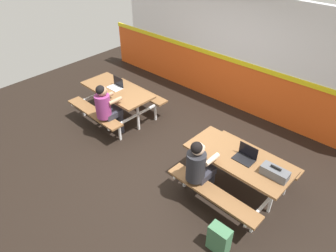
{
  "coord_description": "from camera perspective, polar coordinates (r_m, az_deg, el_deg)",
  "views": [
    {
      "loc": [
        3.18,
        -3.36,
        3.91
      ],
      "look_at": [
        0.0,
        0.14,
        0.55
      ],
      "focal_mm": 32.74,
      "sensor_mm": 36.0,
      "label": 1
    }
  ],
  "objects": [
    {
      "name": "ground_plane",
      "position": [
        6.07,
        -0.87,
        -4.87
      ],
      "size": [
        10.0,
        10.0,
        0.02
      ],
      "primitive_type": "cube",
      "color": "black"
    },
    {
      "name": "accent_backdrop",
      "position": [
        7.13,
        12.82,
        12.57
      ],
      "size": [
        8.0,
        0.14,
        2.6
      ],
      "color": "#E55119",
      "rests_on": "ground"
    },
    {
      "name": "picnic_table_left",
      "position": [
        6.82,
        -9.4,
        5.57
      ],
      "size": [
        1.7,
        1.59,
        0.74
      ],
      "color": "brown",
      "rests_on": "ground"
    },
    {
      "name": "picnic_table_right",
      "position": [
        5.05,
        12.79,
        -7.11
      ],
      "size": [
        1.7,
        1.59,
        0.74
      ],
      "color": "brown",
      "rests_on": "ground"
    },
    {
      "name": "student_nearer",
      "position": [
        6.21,
        -11.36,
        3.57
      ],
      "size": [
        0.37,
        0.53,
        1.21
      ],
      "color": "#2D2D38",
      "rests_on": "ground"
    },
    {
      "name": "student_further",
      "position": [
        4.74,
        5.78,
        -7.38
      ],
      "size": [
        0.37,
        0.53,
        1.21
      ],
      "color": "#2D2D38",
      "rests_on": "ground"
    },
    {
      "name": "laptop_silver",
      "position": [
        6.78,
        -9.64,
        7.42
      ],
      "size": [
        0.33,
        0.23,
        0.22
      ],
      "color": "silver",
      "rests_on": "picnic_table_left"
    },
    {
      "name": "laptop_dark",
      "position": [
        4.91,
        14.2,
        -5.5
      ],
      "size": [
        0.33,
        0.23,
        0.22
      ],
      "color": "black",
      "rests_on": "picnic_table_right"
    },
    {
      "name": "toolbox_grey",
      "position": [
        4.72,
        19.26,
        -8.18
      ],
      "size": [
        0.4,
        0.18,
        0.18
      ],
      "color": "#595B60",
      "rests_on": "picnic_table_right"
    },
    {
      "name": "backpack_dark",
      "position": [
        4.53,
        9.54,
        -20.0
      ],
      "size": [
        0.3,
        0.22,
        0.44
      ],
      "color": "#3F724C",
      "rests_on": "ground"
    }
  ]
}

